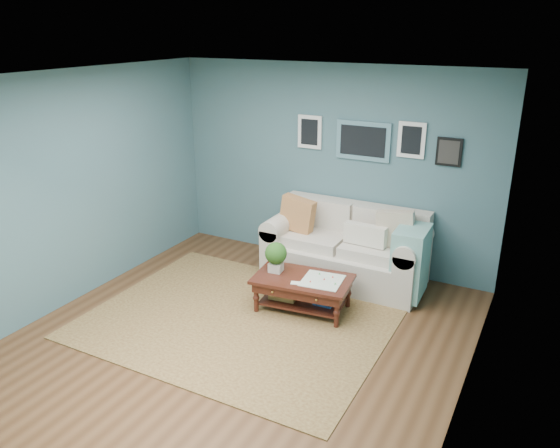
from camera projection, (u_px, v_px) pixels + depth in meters
The scene contains 4 objects.
room_shell at pixel (234, 221), 5.28m from camera, with size 5.00×5.02×2.70m.
area_rug at pixel (239, 319), 6.19m from camera, with size 3.28×2.62×0.01m, color #57371B.
loveseat at pixel (353, 249), 7.01m from camera, with size 2.08×0.94×1.07m.
coffee_table at pixel (298, 282), 6.31m from camera, with size 1.18×0.77×0.78m.
Camera 1 is at (2.72, -4.12, 3.16)m, focal length 35.00 mm.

